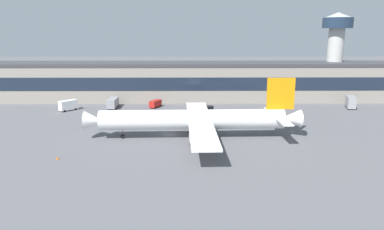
# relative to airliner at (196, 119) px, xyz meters

# --- Properties ---
(ground_plane) EXTENTS (600.00, 600.00, 0.00)m
(ground_plane) POSITION_rel_airliner_xyz_m (-6.91, 2.71, -4.76)
(ground_plane) COLOR #56565B
(terminal_building) EXTENTS (189.03, 17.19, 14.74)m
(terminal_building) POSITION_rel_airliner_xyz_m (-6.91, 52.36, 2.63)
(terminal_building) COLOR gray
(terminal_building) RESTS_ON ground_plane
(airliner) EXTENTS (54.77, 46.93, 15.24)m
(airliner) POSITION_rel_airliner_xyz_m (0.00, 0.00, 0.00)
(airliner) COLOR white
(airliner) RESTS_ON ground_plane
(control_tower) EXTENTS (11.53, 11.53, 33.70)m
(control_tower) POSITION_rel_airliner_xyz_m (56.38, 55.76, 16.16)
(control_tower) COLOR #B7B7B2
(control_tower) RESTS_ON ground_plane
(catering_truck) EXTENTS (4.39, 7.63, 4.15)m
(catering_truck) POSITION_rel_airliner_xyz_m (55.30, 35.53, -2.47)
(catering_truck) COLOR gray
(catering_truck) RESTS_ON ground_plane
(fuel_truck) EXTENTS (2.86, 8.42, 3.35)m
(fuel_truck) POSITION_rel_airliner_xyz_m (-28.72, 36.83, -2.88)
(fuel_truck) COLOR gray
(fuel_truck) RESTS_ON ground_plane
(baggage_tug) EXTENTS (3.90, 4.01, 1.85)m
(baggage_tug) POSITION_rel_airliner_xyz_m (4.74, 30.48, -3.68)
(baggage_tug) COLOR black
(baggage_tug) RESTS_ON ground_plane
(crew_van) EXTENTS (4.24, 5.64, 2.55)m
(crew_van) POSITION_rel_airliner_xyz_m (-13.72, 37.39, -3.30)
(crew_van) COLOR red
(crew_van) RESTS_ON ground_plane
(stair_truck) EXTENTS (5.76, 6.09, 3.55)m
(stair_truck) POSITION_rel_airliner_xyz_m (-42.97, 32.59, -2.78)
(stair_truck) COLOR white
(stair_truck) RESTS_ON ground_plane
(traffic_cone_0) EXTENTS (0.53, 0.53, 0.66)m
(traffic_cone_0) POSITION_rel_airliner_xyz_m (-29.56, -15.93, -4.43)
(traffic_cone_0) COLOR #F2590C
(traffic_cone_0) RESTS_ON ground_plane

